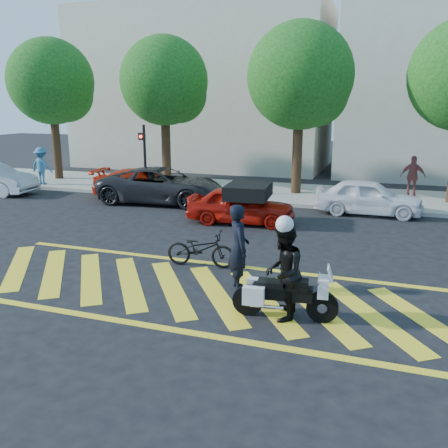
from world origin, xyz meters
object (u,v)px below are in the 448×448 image
(parked_left, at_px, (144,184))
(parked_mid_right, at_px, (368,197))
(officer_bike, at_px, (239,248))
(officer_moto, at_px, (283,272))
(red_convertible, at_px, (241,205))
(police_motorcycle, at_px, (283,294))
(bicycle, at_px, (201,249))
(parked_mid_left, at_px, (162,185))

(parked_left, distance_m, parked_mid_right, 9.49)
(officer_bike, distance_m, officer_moto, 1.72)
(parked_left, bearing_deg, red_convertible, -122.47)
(officer_moto, relative_size, parked_mid_right, 0.49)
(police_motorcycle, bearing_deg, officer_moto, 160.37)
(officer_bike, relative_size, bicycle, 1.10)
(officer_moto, height_order, parked_mid_left, officer_moto)
(officer_moto, bearing_deg, parked_mid_left, -148.10)
(police_motorcycle, bearing_deg, officer_bike, 131.80)
(bicycle, relative_size, parked_mid_left, 0.34)
(officer_bike, relative_size, officer_moto, 1.03)
(red_convertible, bearing_deg, bicycle, 179.59)
(red_convertible, height_order, parked_mid_left, parked_mid_left)
(parked_mid_left, bearing_deg, parked_mid_right, -90.17)
(officer_moto, relative_size, parked_left, 0.43)
(police_motorcycle, xyz_separation_m, parked_mid_left, (-7.24, 9.32, 0.25))
(police_motorcycle, bearing_deg, bicycle, 133.09)
(parked_mid_left, xyz_separation_m, parked_mid_right, (8.38, 0.59, -0.07))
(parked_mid_left, bearing_deg, officer_moto, -146.43)
(officer_moto, distance_m, red_convertible, 7.68)
(officer_bike, height_order, parked_mid_left, officer_bike)
(officer_bike, distance_m, bicycle, 1.88)
(officer_bike, distance_m, parked_mid_right, 9.09)
(officer_bike, bearing_deg, parked_left, 10.27)
(officer_bike, bearing_deg, bicycle, 21.01)
(red_convertible, distance_m, parked_mid_right, 5.07)
(bicycle, bearing_deg, parked_left, 32.07)
(parked_mid_left, relative_size, parked_mid_right, 1.36)
(bicycle, bearing_deg, officer_moto, -136.46)
(red_convertible, height_order, parked_left, parked_left)
(officer_bike, relative_size, police_motorcycle, 0.95)
(parked_mid_left, bearing_deg, officer_bike, -148.07)
(officer_moto, relative_size, red_convertible, 0.51)
(officer_moto, xyz_separation_m, parked_mid_right, (1.15, 9.91, -0.29))
(red_convertible, xyz_separation_m, parked_mid_left, (-4.20, 2.27, 0.10))
(bicycle, height_order, police_motorcycle, bicycle)
(officer_bike, height_order, bicycle, officer_bike)
(red_convertible, bearing_deg, officer_bike, -168.22)
(parked_mid_left, bearing_deg, police_motorcycle, -146.38)
(police_motorcycle, relative_size, officer_moto, 1.08)
(officer_bike, height_order, officer_moto, officer_bike)
(parked_left, bearing_deg, parked_mid_left, -116.63)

